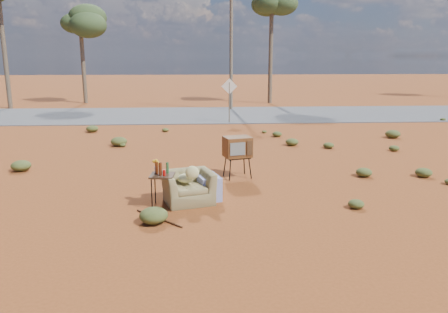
{
  "coord_description": "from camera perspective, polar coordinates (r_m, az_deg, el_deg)",
  "views": [
    {
      "loc": [
        -0.06,
        -9.58,
        3.25
      ],
      "look_at": [
        0.58,
        1.03,
        0.8
      ],
      "focal_mm": 35.0,
      "sensor_mm": 36.0,
      "label": 1
    }
  ],
  "objects": [
    {
      "name": "ground",
      "position": [
        10.12,
        -2.93,
        -5.78
      ],
      "size": [
        140.0,
        140.0,
        0.0
      ],
      "primitive_type": "plane",
      "color": "brown",
      "rests_on": "ground"
    },
    {
      "name": "tv_unit",
      "position": [
        11.81,
        1.77,
        1.19
      ],
      "size": [
        0.82,
        0.72,
        1.13
      ],
      "rotation": [
        0.0,
        0.0,
        0.26
      ],
      "color": "black",
      "rests_on": "ground"
    },
    {
      "name": "eucalyptus_center",
      "position": [
        31.16,
        6.26,
        18.77
      ],
      "size": [
        3.2,
        3.2,
        7.6
      ],
      "color": "brown",
      "rests_on": "ground"
    },
    {
      "name": "side_table",
      "position": [
        9.63,
        -8.25,
        -2.15
      ],
      "size": [
        0.55,
        0.55,
        1.03
      ],
      "rotation": [
        0.0,
        0.0,
        -0.09
      ],
      "color": "#392214",
      "rests_on": "ground"
    },
    {
      "name": "highway",
      "position": [
        24.79,
        -3.29,
        5.48
      ],
      "size": [
        140.0,
        7.0,
        0.04
      ],
      "primitive_type": "cube",
      "color": "#565659",
      "rests_on": "ground"
    },
    {
      "name": "eucalyptus_near_left",
      "position": [
        32.64,
        -18.26,
        16.22
      ],
      "size": [
        3.2,
        3.2,
        6.6
      ],
      "color": "brown",
      "rests_on": "ground"
    },
    {
      "name": "scrub_patch",
      "position": [
        14.35,
        -6.41,
        0.38
      ],
      "size": [
        17.49,
        8.07,
        0.33
      ],
      "color": "#4C5625",
      "rests_on": "ground"
    },
    {
      "name": "utility_pole_center",
      "position": [
        27.17,
        0.94,
        14.87
      ],
      "size": [
        1.4,
        0.2,
        8.0
      ],
      "color": "brown",
      "rests_on": "ground"
    },
    {
      "name": "armchair",
      "position": [
        9.94,
        -4.21,
        -3.43
      ],
      "size": [
        1.41,
        1.15,
        0.96
      ],
      "rotation": [
        0.0,
        0.0,
        0.29
      ],
      "color": "olive",
      "rests_on": "ground"
    },
    {
      "name": "road_sign",
      "position": [
        21.71,
        0.7,
        8.36
      ],
      "size": [
        0.78,
        0.06,
        2.19
      ],
      "color": "brown",
      "rests_on": "ground"
    },
    {
      "name": "rusty_bar",
      "position": [
        9.09,
        -8.54,
        -7.98
      ],
      "size": [
        1.02,
        1.05,
        0.04
      ],
      "primitive_type": "cylinder",
      "rotation": [
        0.0,
        1.57,
        -0.8
      ],
      "color": "#4D2714",
      "rests_on": "ground"
    }
  ]
}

